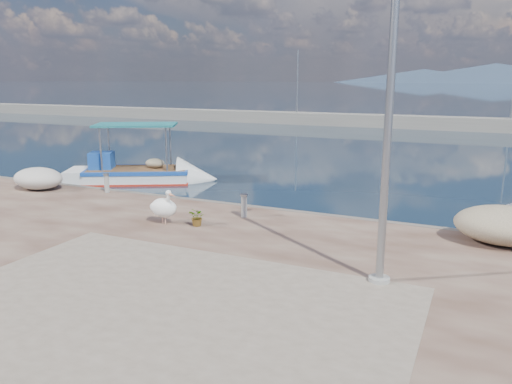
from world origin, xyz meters
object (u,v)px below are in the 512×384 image
object	(u,v)px
boat_left	(137,177)
bollard_near	(244,204)
pelican	(164,207)
lamp_post	(389,123)

from	to	relation	value
boat_left	bollard_near	distance (m)	9.30
pelican	bollard_near	distance (m)	2.43
boat_left	pelican	xyz separation A→B (m)	(6.09, -6.53, 0.75)
pelican	lamp_post	bearing A→B (deg)	7.71
boat_left	pelican	world-z (taller)	boat_left
pelican	boat_left	bearing A→B (deg)	154.83
lamp_post	pelican	bearing A→B (deg)	165.89
boat_left	pelican	distance (m)	8.96
pelican	lamp_post	size ratio (longest dim) A/B	0.16
pelican	bollard_near	world-z (taller)	pelican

